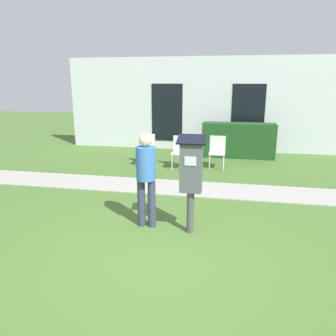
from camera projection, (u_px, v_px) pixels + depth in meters
The scene contains 9 objects.
ground_plane at pixel (160, 256), 4.60m from camera, with size 40.00×40.00×0.00m, color #476B2D.
sidewalk at pixel (189, 188), 7.49m from camera, with size 12.00×1.10×0.02m.
building_facade at pixel (207, 105), 11.39m from camera, with size 10.00×0.26×3.20m.
parking_meter at pixel (191, 172), 5.08m from camera, with size 0.44×0.31×1.59m.
person_standing at pixel (146, 173), 5.34m from camera, with size 0.32×0.32×1.58m.
outdoor_chair_left at pixel (147, 147), 9.54m from camera, with size 0.44×0.44×0.90m.
outdoor_chair_middle at pixel (180, 149), 9.19m from camera, with size 0.44×0.44×0.90m.
outdoor_chair_right at pixel (217, 149), 9.19m from camera, with size 0.44×0.44×0.90m.
hedge_row at pixel (238, 140), 10.49m from camera, with size 2.29×0.60×1.10m.
Camera 1 is at (0.90, -4.03, 2.39)m, focal length 35.00 mm.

